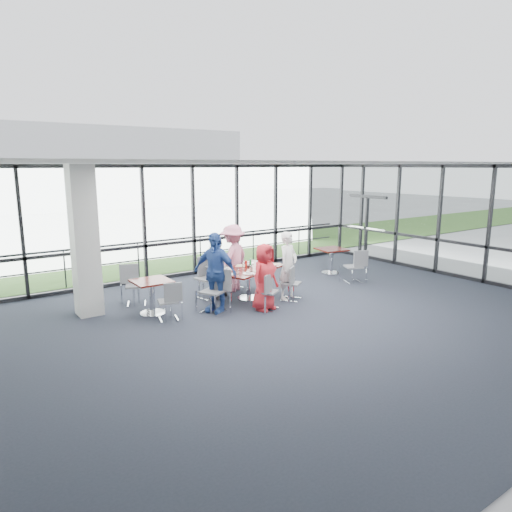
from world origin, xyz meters
TOP-DOWN VIEW (x-y plane):
  - floor at (0.00, 0.00)m, footprint 12.00×10.00m
  - ceiling at (0.00, 0.00)m, footprint 12.00×10.00m
  - curtain_wall_back at (0.00, 5.00)m, footprint 12.00×0.10m
  - curtain_wall_right at (6.00, 0.00)m, footprint 0.10×10.00m
  - exit_door at (6.00, 3.75)m, footprint 0.12×1.60m
  - structural_column at (-3.60, 3.00)m, footprint 0.50×0.50m
  - apron at (0.00, 10.00)m, footprint 80.00×70.00m
  - grass_strip at (0.00, 8.00)m, footprint 80.00×5.00m
  - hangar_main at (4.00, 32.00)m, footprint 24.00×10.00m
  - guard_rail at (0.00, 5.60)m, footprint 12.00×0.06m
  - main_table at (-0.12, 1.97)m, footprint 2.02×1.56m
  - side_table_left at (-2.48, 2.22)m, footprint 0.77×0.77m
  - side_table_right at (3.36, 2.74)m, footprint 0.91×0.91m
  - diner_near_left at (-0.32, 1.06)m, footprint 0.83×0.65m
  - diner_near_right at (0.66, 1.44)m, footprint 0.70×0.59m
  - diner_far_left at (-0.76, 2.49)m, footprint 0.88×0.76m
  - diner_far_right at (-0.04, 2.80)m, footprint 1.24×0.99m
  - diner_end at (-1.27, 1.59)m, footprint 0.99×1.18m
  - chair_main_nl at (-0.27, 1.02)m, footprint 0.56×0.56m
  - chair_main_nr at (0.64, 1.29)m, footprint 0.56×0.56m
  - chair_main_fl at (-0.91, 2.60)m, footprint 0.57×0.57m
  - chair_main_fr at (0.05, 2.99)m, footprint 0.54×0.54m
  - chair_main_end at (-1.35, 1.55)m, footprint 0.62×0.62m
  - chair_spare_la at (-2.36, 1.67)m, footprint 0.48×0.48m
  - chair_spare_lb at (-2.52, 3.08)m, footprint 0.58×0.58m
  - chair_spare_r at (3.09, 1.60)m, footprint 0.57×0.57m
  - plate_nl at (-0.45, 1.51)m, footprint 0.25×0.25m
  - plate_nr at (0.48, 1.90)m, footprint 0.25×0.25m
  - plate_fl at (-0.61, 2.14)m, footprint 0.27×0.27m
  - plate_fr at (0.18, 2.43)m, footprint 0.28×0.28m
  - plate_end at (-0.84, 1.71)m, footprint 0.27×0.27m
  - tumbler_a at (-0.26, 1.68)m, footprint 0.07×0.07m
  - tumbler_b at (0.24, 1.87)m, footprint 0.07×0.07m
  - tumbler_c at (-0.15, 2.15)m, footprint 0.07×0.07m
  - tumbler_d at (-0.66, 1.62)m, footprint 0.07×0.07m
  - menu_a at (-0.06, 1.59)m, footprint 0.39×0.34m
  - menu_b at (0.70, 1.98)m, footprint 0.33×0.28m
  - menu_c at (-0.12, 2.34)m, footprint 0.36×0.36m
  - condiment_caddy at (-0.08, 2.08)m, footprint 0.10×0.07m
  - ketchup_bottle at (-0.14, 2.06)m, footprint 0.06×0.06m
  - green_bottle at (-0.01, 2.06)m, footprint 0.05×0.05m

SIDE VIEW (x-z plane):
  - apron at x=0.00m, z-range -0.03..-0.01m
  - floor at x=0.00m, z-range -0.02..0.00m
  - grass_strip at x=0.00m, z-range 0.01..0.01m
  - chair_spare_la at x=-2.36m, z-range 0.00..0.80m
  - chair_main_nr at x=0.64m, z-range 0.00..0.82m
  - chair_main_nl at x=-0.27m, z-range 0.00..0.83m
  - chair_spare_r at x=3.09m, z-range 0.00..0.89m
  - chair_main_fr at x=0.05m, z-range 0.00..0.90m
  - chair_spare_lb at x=-2.52m, z-range 0.00..0.91m
  - chair_main_end at x=-1.35m, z-range 0.00..0.94m
  - chair_main_fl at x=-0.91m, z-range 0.00..0.97m
  - guard_rail at x=0.00m, z-range 0.47..0.53m
  - main_table at x=-0.12m, z-range 0.24..0.99m
  - side_table_left at x=-2.48m, z-range 0.24..0.99m
  - side_table_right at x=3.36m, z-range 0.24..0.99m
  - diner_near_left at x=-0.32m, z-range 0.00..1.50m
  - menu_a at x=-0.06m, z-range 0.75..0.75m
  - menu_b at x=0.70m, z-range 0.75..0.75m
  - menu_c at x=-0.12m, z-range 0.75..0.75m
  - plate_nl at x=-0.45m, z-range 0.75..0.76m
  - plate_nr at x=0.48m, z-range 0.75..0.76m
  - plate_fl at x=-0.61m, z-range 0.75..0.76m
  - plate_fr at x=0.18m, z-range 0.75..0.76m
  - plate_end at x=-0.84m, z-range 0.75..0.76m
  - diner_far_left at x=-0.76m, z-range 0.00..1.54m
  - condiment_caddy at x=-0.08m, z-range 0.75..0.79m
  - diner_near_right at x=0.66m, z-range 0.00..1.63m
  - tumbler_c at x=-0.15m, z-range 0.75..0.89m
  - tumbler_a at x=-0.26m, z-range 0.75..0.89m
  - tumbler_d at x=-0.66m, z-range 0.75..0.89m
  - tumbler_b at x=0.24m, z-range 0.75..0.89m
  - ketchup_bottle at x=-0.14m, z-range 0.75..0.93m
  - green_bottle at x=-0.01m, z-range 0.75..0.95m
  - diner_far_right at x=-0.04m, z-range 0.00..1.71m
  - diner_end at x=-1.27m, z-range 0.00..1.77m
  - exit_door at x=6.00m, z-range 0.00..2.10m
  - curtain_wall_back at x=0.00m, z-range 0.00..3.20m
  - curtain_wall_right at x=6.00m, z-range 0.00..3.20m
  - structural_column at x=-3.60m, z-range 0.00..3.20m
  - hangar_main at x=4.00m, z-range 0.00..6.00m
  - ceiling at x=0.00m, z-range 3.18..3.22m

